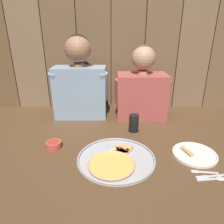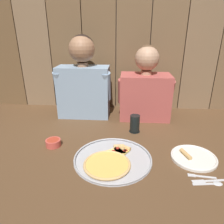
% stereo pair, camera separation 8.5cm
% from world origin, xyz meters
% --- Properties ---
extents(ground_plane, '(3.20, 3.20, 0.00)m').
position_xyz_m(ground_plane, '(0.00, 0.00, 0.00)').
color(ground_plane, brown).
extents(pizza_tray, '(0.42, 0.42, 0.03)m').
position_xyz_m(pizza_tray, '(0.02, -0.15, 0.01)').
color(pizza_tray, '#B2B2B7').
rests_on(pizza_tray, ground).
extents(dinner_plate, '(0.24, 0.24, 0.03)m').
position_xyz_m(dinner_plate, '(0.47, -0.10, 0.01)').
color(dinner_plate, white).
rests_on(dinner_plate, ground).
extents(drinking_glass, '(0.08, 0.08, 0.12)m').
position_xyz_m(drinking_glass, '(0.16, 0.20, 0.06)').
color(drinking_glass, black).
rests_on(drinking_glass, ground).
extents(dipping_bowl, '(0.09, 0.09, 0.04)m').
position_xyz_m(dipping_bowl, '(-0.34, -0.02, 0.02)').
color(dipping_bowl, '#CC4C42').
rests_on(dipping_bowl, ground).
extents(table_fork, '(0.13, 0.03, 0.01)m').
position_xyz_m(table_fork, '(0.46, -0.25, 0.00)').
color(table_fork, silver).
rests_on(table_fork, ground).
extents(table_knife, '(0.16, 0.04, 0.01)m').
position_xyz_m(table_knife, '(0.48, -0.28, 0.00)').
color(table_knife, silver).
rests_on(table_knife, ground).
extents(table_spoon, '(0.14, 0.04, 0.01)m').
position_xyz_m(table_spoon, '(0.50, -0.30, 0.00)').
color(table_spoon, silver).
rests_on(table_spoon, ground).
extents(diner_left, '(0.43, 0.21, 0.62)m').
position_xyz_m(diner_left, '(-0.24, 0.46, 0.29)').
color(diner_left, '#849EB7').
rests_on(diner_left, ground).
extents(diner_right, '(0.41, 0.24, 0.55)m').
position_xyz_m(diner_right, '(0.24, 0.46, 0.24)').
color(diner_right, '#AD4C47').
rests_on(diner_right, ground).
extents(wooden_backdrop_wall, '(2.19, 0.03, 1.20)m').
position_xyz_m(wooden_backdrop_wall, '(-0.00, 0.69, 0.60)').
color(wooden_backdrop_wall, brown).
rests_on(wooden_backdrop_wall, ground).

